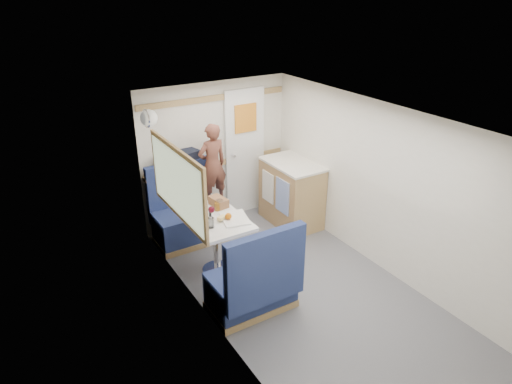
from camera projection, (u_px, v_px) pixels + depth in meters
floor at (310, 297)px, 5.06m from camera, size 4.50×4.50×0.00m
ceiling at (321, 122)px, 4.22m from camera, size 4.50×4.50×0.00m
wall_back at (216, 153)px, 6.39m from camera, size 2.20×0.02×2.00m
wall_left at (219, 247)px, 4.13m from camera, size 0.02×4.50×2.00m
wall_right at (392, 194)px, 5.16m from camera, size 0.02×4.50×2.00m
oak_trim_low at (217, 163)px, 6.44m from camera, size 2.15×0.02×0.08m
oak_trim_high at (214, 98)px, 6.05m from camera, size 2.15×0.02×0.08m
side_window at (177, 184)px, 4.81m from camera, size 0.04×1.30×0.72m
rear_door at (245, 150)px, 6.59m from camera, size 0.62×0.12×1.86m
dinette_table at (216, 230)px, 5.30m from camera, size 0.62×0.92×0.72m
bench_far at (187, 220)px, 6.08m from camera, size 0.90×0.59×1.05m
bench_near at (254, 287)px, 4.74m from camera, size 0.90×0.59×1.05m
ledge at (177, 173)px, 6.03m from camera, size 0.90×0.14×0.04m
dome_light at (149, 118)px, 5.27m from camera, size 0.20×0.20×0.20m
galley_counter at (291, 193)px, 6.46m from camera, size 0.57×0.92×0.92m
person at (212, 165)px, 5.97m from camera, size 0.42×0.29×1.11m
duffel_bag at (179, 162)px, 5.99m from camera, size 0.58×0.38×0.26m
tray at (235, 218)px, 5.20m from camera, size 0.37×0.43×0.02m
orange_fruit at (228, 216)px, 5.15m from camera, size 0.07×0.07×0.07m
cheese_block at (222, 218)px, 5.16m from camera, size 0.12×0.09×0.04m
wine_glass at (211, 210)px, 5.14m from camera, size 0.08×0.08×0.17m
tumbler_left at (211, 223)px, 5.00m from camera, size 0.07×0.07×0.12m
tumbler_mid at (188, 207)px, 5.36m from camera, size 0.07×0.07×0.11m
tumbler_right at (220, 205)px, 5.40m from camera, size 0.08×0.08×0.12m
beer_glass at (217, 207)px, 5.38m from camera, size 0.06×0.06×0.10m
pepper_grinder at (210, 212)px, 5.26m from camera, size 0.03×0.03×0.09m
salt_grinder at (211, 221)px, 5.05m from camera, size 0.04×0.04×0.10m
bread_loaf at (219, 202)px, 5.49m from camera, size 0.17×0.27×0.11m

